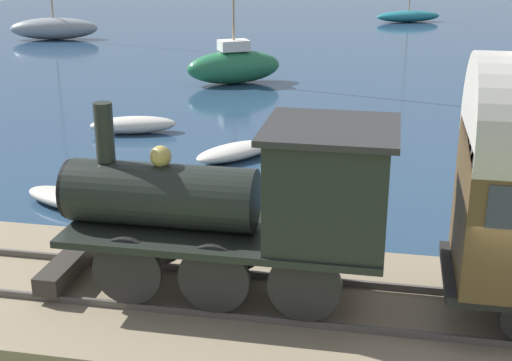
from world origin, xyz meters
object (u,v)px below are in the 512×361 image
object	(u,v)px
rowboat_far_out	(133,125)
sailboat_green	(234,65)
rowboat_off_pier	(235,152)
rowboat_near_shore	(68,199)
sailboat_gray	(54,28)
steam_locomotive	(253,198)
sailboat_teal	(408,15)

from	to	relation	value
rowboat_far_out	sailboat_green	bearing A→B (deg)	-27.49
rowboat_off_pier	rowboat_near_shore	size ratio (longest dim) A/B	1.00
sailboat_gray	sailboat_green	world-z (taller)	sailboat_green
sailboat_gray	rowboat_near_shore	xyz separation A→B (m)	(-26.18, -13.11, -0.50)
rowboat_near_shore	steam_locomotive	bearing A→B (deg)	-107.59
sailboat_gray	sailboat_green	size ratio (longest dim) A/B	0.99
rowboat_off_pier	sailboat_gray	bearing A→B (deg)	-14.13
sailboat_gray	sailboat_green	bearing A→B (deg)	-144.28
rowboat_off_pier	rowboat_far_out	bearing A→B (deg)	10.66
sailboat_gray	rowboat_near_shore	bearing A→B (deg)	-169.25
rowboat_near_shore	sailboat_teal	bearing A→B (deg)	9.11
sailboat_teal	rowboat_off_pier	xyz separation A→B (m)	(-34.90, 5.22, -0.25)
rowboat_near_shore	sailboat_gray	bearing A→B (deg)	47.70
rowboat_near_shore	sailboat_green	bearing A→B (deg)	18.43
rowboat_far_out	rowboat_off_pier	bearing A→B (deg)	-136.01
rowboat_off_pier	rowboat_far_out	distance (m)	4.45
steam_locomotive	sailboat_green	world-z (taller)	sailboat_green
sailboat_green	rowboat_far_out	bearing A→B (deg)	139.72
sailboat_gray	rowboat_far_out	world-z (taller)	sailboat_gray
sailboat_gray	rowboat_off_pier	xyz separation A→B (m)	(-21.66, -16.26, -0.47)
sailboat_teal	rowboat_near_shore	size ratio (longest dim) A/B	3.23
steam_locomotive	sailboat_gray	xyz separation A→B (m)	(30.56, 18.58, -1.55)
steam_locomotive	sailboat_teal	xyz separation A→B (m)	(43.79, -2.89, -1.76)
sailboat_gray	steam_locomotive	bearing A→B (deg)	-164.55
rowboat_off_pier	steam_locomotive	bearing A→B (deg)	143.64
rowboat_near_shore	rowboat_far_out	bearing A→B (deg)	27.79
rowboat_off_pier	rowboat_far_out	size ratio (longest dim) A/B	0.92
steam_locomotive	rowboat_far_out	bearing A→B (deg)	29.58
rowboat_off_pier	rowboat_near_shore	xyz separation A→B (m)	(-4.52, 3.14, -0.03)
sailboat_teal	sailboat_gray	bearing A→B (deg)	98.14
steam_locomotive	sailboat_teal	distance (m)	43.92
steam_locomotive	rowboat_far_out	xyz separation A→B (m)	(11.01, 6.25, -1.95)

